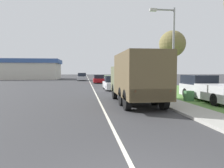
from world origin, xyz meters
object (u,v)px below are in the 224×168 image
at_px(military_truck, 137,77).
at_px(car_second_ahead, 99,79).
at_px(car_nearest_ahead, 112,83).
at_px(pickup_truck, 208,89).
at_px(car_third_ahead, 82,77).
at_px(lamp_post, 170,45).

xyz_separation_m(military_truck, car_second_ahead, (-0.77, 24.30, -1.07)).
bearing_deg(car_nearest_ahead, military_truck, -89.11).
xyz_separation_m(car_second_ahead, pickup_truck, (6.08, -23.56, 0.20)).
distance_m(car_second_ahead, car_third_ahead, 10.50).
xyz_separation_m(car_nearest_ahead, car_third_ahead, (-3.63, 23.58, 0.05)).
height_order(car_nearest_ahead, lamp_post, lamp_post).
distance_m(car_nearest_ahead, pickup_truck, 11.43).
distance_m(car_nearest_ahead, lamp_post, 11.25).
height_order(military_truck, lamp_post, lamp_post).
bearing_deg(car_nearest_ahead, lamp_post, -77.02).
bearing_deg(pickup_truck, car_third_ahead, 105.15).
bearing_deg(lamp_post, car_nearest_ahead, 102.98).
bearing_deg(car_nearest_ahead, car_second_ahead, 92.56).
bearing_deg(lamp_post, car_third_ahead, 100.07).
height_order(car_second_ahead, car_third_ahead, car_third_ahead).
height_order(military_truck, car_nearest_ahead, military_truck).
relative_size(military_truck, car_third_ahead, 1.78).
xyz_separation_m(car_nearest_ahead, car_second_ahead, (-0.61, 13.53, -0.04)).
height_order(military_truck, pickup_truck, military_truck).
relative_size(military_truck, car_nearest_ahead, 1.48).
height_order(car_nearest_ahead, car_third_ahead, car_third_ahead).
xyz_separation_m(car_nearest_ahead, pickup_truck, (5.47, -10.03, 0.16)).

